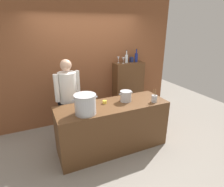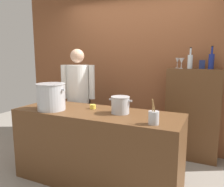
{
  "view_description": "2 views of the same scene",
  "coord_description": "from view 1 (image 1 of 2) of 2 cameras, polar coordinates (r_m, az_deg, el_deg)",
  "views": [
    {
      "loc": [
        -1.26,
        -2.74,
        2.23
      ],
      "look_at": [
        0.12,
        0.28,
        1.0
      ],
      "focal_mm": 29.41,
      "sensor_mm": 36.0,
      "label": 1
    },
    {
      "loc": [
        1.26,
        -2.29,
        1.56
      ],
      "look_at": [
        0.05,
        0.35,
        1.07
      ],
      "focal_mm": 35.95,
      "sensor_mm": 36.0,
      "label": 2
    }
  ],
  "objects": [
    {
      "name": "wine_glass_short",
      "position": [
        4.44,
        3.54,
        10.65
      ],
      "size": [
        0.08,
        0.08,
        0.15
      ],
      "color": "silver",
      "rests_on": "bar_cabinet"
    },
    {
      "name": "spice_tin_navy",
      "position": [
        4.66,
        6.09,
        10.45
      ],
      "size": [
        0.08,
        0.08,
        0.12
      ],
      "primitive_type": "cube",
      "color": "navy",
      "rests_on": "bar_cabinet"
    },
    {
      "name": "brick_back_panel",
      "position": [
        4.38,
        -7.62,
        10.63
      ],
      "size": [
        4.4,
        0.1,
        3.0
      ],
      "primitive_type": "cube",
      "color": "brown",
      "rests_on": "ground_plane"
    },
    {
      "name": "stockpot_large",
      "position": [
        2.92,
        -8.31,
        -3.33
      ],
      "size": [
        0.41,
        0.35,
        0.33
      ],
      "color": "#B7BABF",
      "rests_on": "prep_counter"
    },
    {
      "name": "butter_jar",
      "position": [
        3.33,
        -2.31,
        -2.64
      ],
      "size": [
        0.08,
        0.08,
        0.05
      ],
      "primitive_type": "cylinder",
      "color": "yellow",
      "rests_on": "prep_counter"
    },
    {
      "name": "prep_counter",
      "position": [
        3.5,
        0.15,
        -10.19
      ],
      "size": [
        2.03,
        0.7,
        0.9
      ],
      "primitive_type": "cube",
      "color": "brown",
      "rests_on": "ground_plane"
    },
    {
      "name": "wine_bottle_clear",
      "position": [
        4.54,
        4.52,
        10.84
      ],
      "size": [
        0.07,
        0.07,
        0.31
      ],
      "color": "silver",
      "rests_on": "bar_cabinet"
    },
    {
      "name": "wine_glass_tall",
      "position": [
        4.51,
        2.01,
        10.81
      ],
      "size": [
        0.06,
        0.06,
        0.15
      ],
      "color": "silver",
      "rests_on": "bar_cabinet"
    },
    {
      "name": "chef",
      "position": [
        3.63,
        -13.43,
        -0.57
      ],
      "size": [
        0.51,
        0.4,
        1.66
      ],
      "rotation": [
        0.0,
        0.0,
        3.44
      ],
      "color": "black",
      "rests_on": "ground_plane"
    },
    {
      "name": "utensil_crock",
      "position": [
        3.46,
        13.0,
        -1.52
      ],
      "size": [
        0.1,
        0.1,
        0.25
      ],
      "color": "#B7BABF",
      "rests_on": "prep_counter"
    },
    {
      "name": "wine_bottle_cobalt",
      "position": [
        4.69,
        7.55,
        11.12
      ],
      "size": [
        0.08,
        0.08,
        0.32
      ],
      "color": "navy",
      "rests_on": "bar_cabinet"
    },
    {
      "name": "ground_plane",
      "position": [
        3.74,
        0.14,
        -16.13
      ],
      "size": [
        8.0,
        8.0,
        0.0
      ],
      "primitive_type": "plane",
      "color": "gray"
    },
    {
      "name": "stockpot_small",
      "position": [
        3.41,
        4.32,
        -0.8
      ],
      "size": [
        0.28,
        0.22,
        0.2
      ],
      "color": "#B7BABF",
      "rests_on": "prep_counter"
    },
    {
      "name": "bar_cabinet",
      "position": [
        4.78,
        4.99,
        1.47
      ],
      "size": [
        0.76,
        0.32,
        1.37
      ],
      "primitive_type": "cube",
      "color": "brown",
      "rests_on": "ground_plane"
    }
  ]
}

